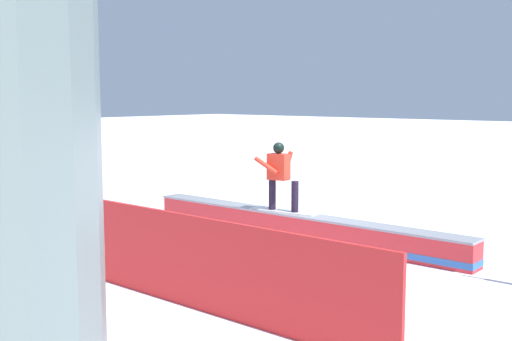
# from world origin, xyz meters

# --- Properties ---
(ground_plane) EXTENTS (120.00, 120.00, 0.00)m
(ground_plane) POSITION_xyz_m (0.00, 0.00, 0.00)
(ground_plane) COLOR white
(grind_box) EXTENTS (7.12, 0.52, 0.50)m
(grind_box) POSITION_xyz_m (0.00, 0.00, 0.23)
(grind_box) COLOR red
(grind_box) RESTS_ON ground_plane
(snowboarder) EXTENTS (1.44, 0.50, 1.34)m
(snowboarder) POSITION_xyz_m (0.39, 0.01, 1.22)
(snowboarder) COLOR silver
(snowboarder) RESTS_ON grind_box
(safety_fence) EXTENTS (8.76, 0.11, 1.21)m
(safety_fence) POSITION_xyz_m (0.00, 4.06, 0.61)
(safety_fence) COLOR red
(safety_fence) RESTS_ON ground_plane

